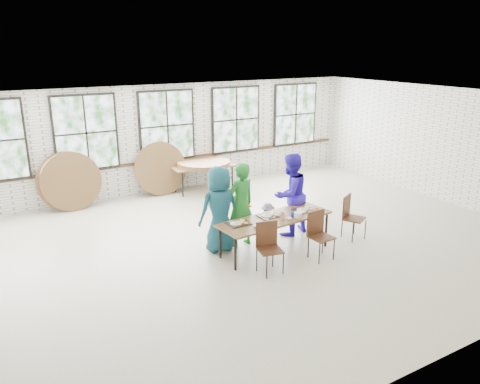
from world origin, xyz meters
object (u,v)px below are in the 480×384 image
Objects in this scene: dining_table at (275,220)px; chair_near_left at (268,243)px; chair_near_right at (318,231)px; storage_table at (204,167)px.

dining_table is 0.84m from chair_near_left.
chair_near_right reaches higher than storage_table.
chair_near_left reaches higher than dining_table.
chair_near_left reaches higher than storage_table.
dining_table is 4.55m from storage_table.
dining_table is at bearing -94.24° from storage_table.
storage_table is at bearing 76.75° from dining_table.
chair_near_right reaches higher than dining_table.
chair_near_right is 0.52× the size of storage_table.
chair_near_right is at bearing 11.80° from chair_near_left.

